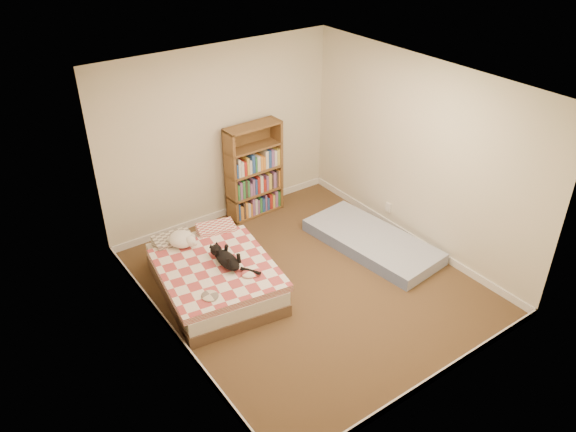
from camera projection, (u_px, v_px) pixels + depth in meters
room at (309, 198)px, 6.29m from camera, size 3.51×4.01×2.51m
bed at (213, 274)px, 6.71m from camera, size 1.46×1.88×0.46m
bookshelf at (254, 181)px, 8.11m from camera, size 0.84×0.31×1.39m
floor_mattress at (372, 242)px, 7.54m from camera, size 1.03×1.93×0.17m
black_cat at (226, 258)px, 6.50m from camera, size 0.25×0.74×0.17m
white_dog at (183, 239)px, 6.84m from camera, size 0.39×0.42×0.16m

